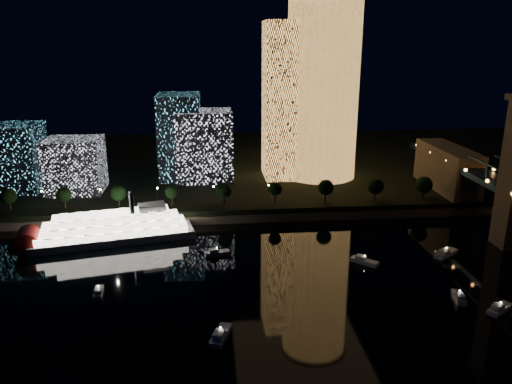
# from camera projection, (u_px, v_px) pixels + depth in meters

# --- Properties ---
(ground) EXTENTS (520.00, 520.00, 0.00)m
(ground) POSITION_uv_depth(u_px,v_px,m) (368.00, 342.00, 114.30)
(ground) COLOR black
(ground) RESTS_ON ground
(far_bank) EXTENTS (420.00, 160.00, 5.00)m
(far_bank) POSITION_uv_depth(u_px,v_px,m) (276.00, 164.00, 265.75)
(far_bank) COLOR black
(far_bank) RESTS_ON ground
(seawall) EXTENTS (420.00, 6.00, 3.00)m
(seawall) POSITION_uv_depth(u_px,v_px,m) (303.00, 215.00, 191.85)
(seawall) COLOR #6B5E4C
(seawall) RESTS_ON ground
(tower_cylindrical) EXTENTS (34.00, 34.00, 83.75)m
(tower_cylindrical) POSITION_uv_depth(u_px,v_px,m) (323.00, 84.00, 221.44)
(tower_cylindrical) COLOR #FFAB51
(tower_cylindrical) RESTS_ON far_bank
(tower_rectangular) EXTENTS (21.70, 21.70, 69.03)m
(tower_rectangular) POSITION_uv_depth(u_px,v_px,m) (288.00, 101.00, 223.78)
(tower_rectangular) COLOR #FFAB51
(tower_rectangular) RESTS_ON far_bank
(midrise_blocks) EXTENTS (100.59, 41.56, 37.87)m
(midrise_blocks) POSITION_uv_depth(u_px,v_px,m) (137.00, 148.00, 218.88)
(midrise_blocks) COLOR white
(midrise_blocks) RESTS_ON far_bank
(riverboat) EXTENTS (58.82, 22.98, 17.38)m
(riverboat) POSITION_uv_depth(u_px,v_px,m) (105.00, 230.00, 169.09)
(riverboat) COLOR silver
(riverboat) RESTS_ON ground
(motorboats) EXTENTS (112.00, 85.49, 2.78)m
(motorboats) POSITION_uv_depth(u_px,v_px,m) (360.00, 307.00, 127.30)
(motorboats) COLOR silver
(motorboats) RESTS_ON ground
(esplanade_trees) EXTENTS (166.32, 6.76, 8.88)m
(esplanade_trees) POSITION_uv_depth(u_px,v_px,m) (245.00, 190.00, 192.94)
(esplanade_trees) COLOR black
(esplanade_trees) RESTS_ON far_bank
(street_lamps) EXTENTS (132.70, 0.70, 5.65)m
(street_lamps) POSITION_uv_depth(u_px,v_px,m) (214.00, 190.00, 198.00)
(street_lamps) COLOR black
(street_lamps) RESTS_ON far_bank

